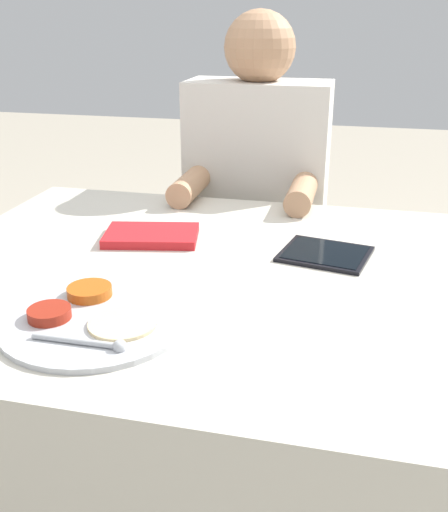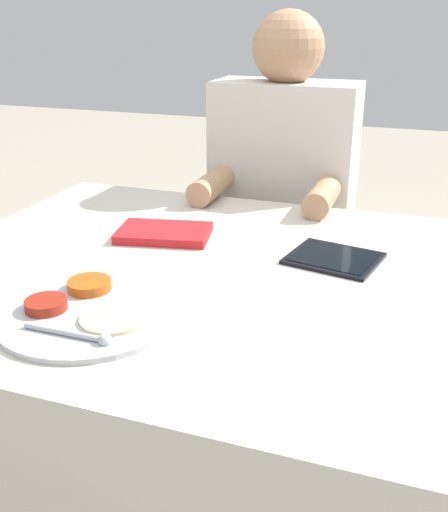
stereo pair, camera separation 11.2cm
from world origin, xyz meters
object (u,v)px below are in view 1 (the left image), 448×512
object	(u,v)px
thali_tray	(93,317)
person_diner	(256,236)
red_notebook	(151,236)
tablet_device	(325,254)

from	to	relation	value
thali_tray	person_diner	bearing A→B (deg)	82.94
thali_tray	person_diner	xyz separation A→B (m)	(0.11, 0.91, -0.18)
red_notebook	person_diner	distance (m)	0.57
red_notebook	person_diner	bearing A→B (deg)	74.15
thali_tray	red_notebook	size ratio (longest dim) A/B	1.38
red_notebook	person_diner	world-z (taller)	person_diner
thali_tray	tablet_device	size ratio (longest dim) A/B	1.54
red_notebook	tablet_device	distance (m)	0.39
red_notebook	thali_tray	bearing A→B (deg)	-84.79
person_diner	red_notebook	bearing A→B (deg)	-105.85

